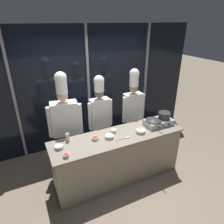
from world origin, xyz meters
The scene contains 17 objects.
ground_plane centered at (0.00, 0.00, 0.00)m, with size 24.00×24.00×0.00m, color #7F705B.
window_wall_back centered at (0.00, 1.50, 1.35)m, with size 5.42×0.09×2.70m.
demo_counter centered at (0.00, 0.00, 0.46)m, with size 2.39×0.66×0.92m.
portable_stove centered at (0.88, 0.02, 0.98)m, with size 0.53×0.32×0.12m.
frying_pan centered at (0.76, 0.01, 1.05)m, with size 0.31×0.53×0.04m.
stock_pot centered at (1.00, 0.02, 1.10)m, with size 0.26×0.23×0.12m.
squeeze_bottle_oil centered at (-0.84, 0.21, 1.00)m, with size 0.06×0.06×0.18m.
prep_bowl_bean_sprouts centered at (-1.02, 0.06, 0.95)m, with size 0.14×0.14×0.06m.
prep_bowl_chili_flakes centered at (-0.41, 0.05, 0.94)m, with size 0.12×0.12×0.05m.
prep_bowl_bell_pepper centered at (-0.97, -0.20, 0.95)m, with size 0.09×0.09×0.06m.
prep_bowl_rice centered at (-0.02, 0.14, 0.95)m, with size 0.11×0.11×0.05m.
prep_bowl_onion centered at (-0.17, 0.00, 0.95)m, with size 0.15×0.15×0.05m.
prep_bowl_shrimp centered at (0.41, -0.09, 0.95)m, with size 0.17×0.17×0.06m.
serving_spoon_slotted centered at (0.08, -0.13, 0.92)m, with size 0.27×0.06×0.02m.
chef_head centered at (-0.76, 0.68, 1.11)m, with size 0.62×0.32×1.98m.
chef_sous centered at (-0.04, 0.72, 1.07)m, with size 0.52×0.21×1.83m.
chef_line centered at (0.73, 0.71, 1.08)m, with size 0.53×0.21×1.88m.
Camera 1 is at (-1.41, -2.65, 2.76)m, focal length 32.00 mm.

